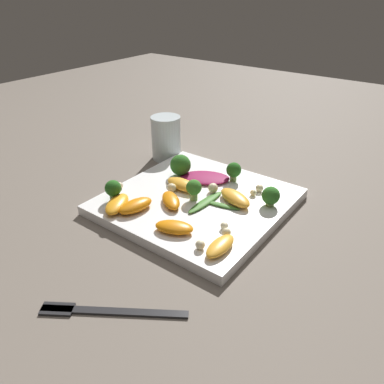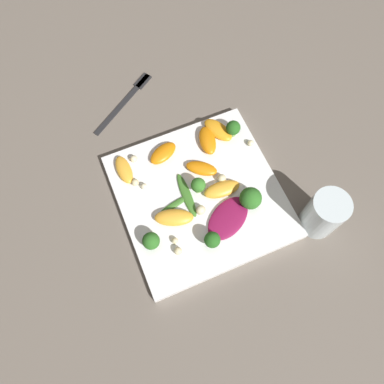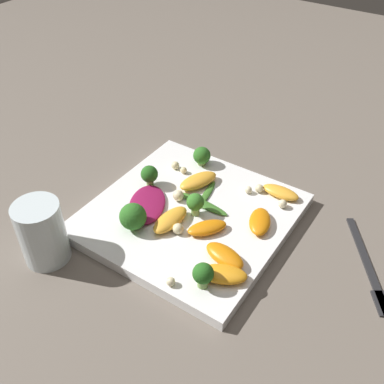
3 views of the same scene
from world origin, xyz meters
The scene contains 27 objects.
ground_plane centered at (0.00, 0.00, 0.00)m, with size 2.40×2.40×0.00m, color #6B6056.
plate centered at (0.00, 0.00, 0.01)m, with size 0.31×0.31×0.02m.
drinking_glass centered at (-0.13, -0.19, 0.05)m, with size 0.07×0.07×0.10m.
fork centered at (0.28, 0.05, 0.00)m, with size 0.12×0.17×0.01m.
radicchio_leaf_0 centered at (-0.07, -0.03, 0.02)m, with size 0.10×0.12×0.01m.
orange_segment_0 centered at (0.11, 0.03, 0.03)m, with size 0.05×0.07×0.02m.
orange_segment_1 centered at (0.11, -0.09, 0.03)m, with size 0.08×0.06×0.02m.
orange_segment_2 centered at (-0.01, -0.04, 0.03)m, with size 0.04×0.07×0.02m.
orange_segment_3 centered at (-0.03, 0.07, 0.03)m, with size 0.06×0.08×0.02m.
orange_segment_4 centered at (0.11, 0.12, 0.03)m, with size 0.06×0.03×0.01m.
orange_segment_5 centered at (0.05, -0.02, 0.03)m, with size 0.06×0.07×0.02m.
orange_segment_6 centered at (0.10, -0.06, 0.03)m, with size 0.07×0.04×0.02m.
broccoli_floret_0 centered at (-0.05, 0.12, 0.04)m, with size 0.03×0.03×0.04m.
broccoli_floret_1 centered at (-0.10, 0.02, 0.04)m, with size 0.03×0.03×0.04m.
broccoli_floret_2 centered at (0.01, 0.00, 0.04)m, with size 0.03×0.03×0.04m.
broccoli_floret_3 centered at (-0.05, -0.08, 0.04)m, with size 0.04×0.04×0.04m.
broccoli_floret_4 centered at (0.10, -0.12, 0.04)m, with size 0.03×0.03×0.04m.
arugula_sprig_0 centered at (0.01, 0.02, 0.02)m, with size 0.10×0.02×0.01m.
arugula_sprig_1 centered at (0.00, 0.05, 0.02)m, with size 0.03×0.07×0.00m.
macadamia_nut_0 centered at (-0.03, 0.01, 0.03)m, with size 0.02×0.02×0.02m.
macadamia_nut_1 centered at (-0.09, 0.08, 0.03)m, with size 0.01×0.01×0.01m.
macadamia_nut_2 centered at (0.01, -0.05, 0.03)m, with size 0.02×0.02×0.02m.
macadamia_nut_3 centered at (-0.07, 0.08, 0.02)m, with size 0.01×0.01×0.01m.
macadamia_nut_4 centered at (0.07, 0.11, 0.03)m, with size 0.01×0.01×0.01m.
macadamia_nut_5 centered at (0.06, 0.09, 0.02)m, with size 0.01×0.01×0.01m.
macadamia_nut_6 centered at (0.06, -0.14, 0.02)m, with size 0.01×0.01×0.01m.
macadamia_nut_7 centered at (0.12, 0.09, 0.03)m, with size 0.01×0.01×0.01m.
Camera 3 is at (0.30, -0.45, 0.51)m, focal length 42.00 mm.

